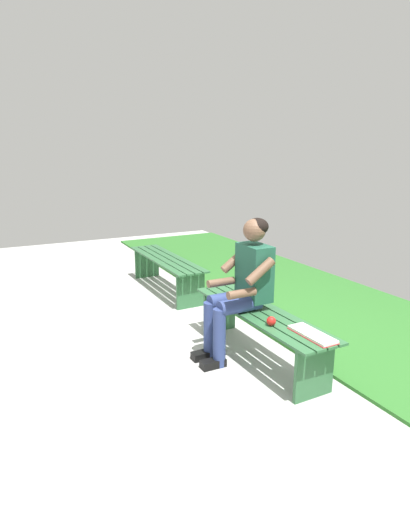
{
  "coord_description": "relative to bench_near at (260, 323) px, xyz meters",
  "views": [
    {
      "loc": [
        -2.93,
        2.04,
        1.81
      ],
      "look_at": [
        0.77,
        0.15,
        0.8
      ],
      "focal_mm": 30.03,
      "sensor_mm": 36.0,
      "label": 1
    }
  ],
  "objects": [
    {
      "name": "ground_plane",
      "position": [
        1.1,
        1.0,
        -0.36
      ],
      "size": [
        10.0,
        7.0,
        0.04
      ],
      "primitive_type": "cube",
      "color": "#B2B2AD"
    },
    {
      "name": "grass_strip",
      "position": [
        1.1,
        -1.42,
        -0.33
      ],
      "size": [
        9.0,
        2.13,
        0.03
      ],
      "primitive_type": "cube",
      "color": "#2D6B28",
      "rests_on": "ground"
    },
    {
      "name": "bench_far",
      "position": [
        2.21,
        0.0,
        0.0
      ],
      "size": [
        1.72,
        0.43,
        0.45
      ],
      "rotation": [
        0.0,
        0.0,
        0.02
      ],
      "color": "#2D6038",
      "rests_on": "ground"
    },
    {
      "name": "bench_near",
      "position": [
        0.0,
        0.0,
        0.0
      ],
      "size": [
        1.67,
        0.43,
        0.45
      ],
      "rotation": [
        0.0,
        0.0,
        0.02
      ],
      "color": "#2D6038",
      "rests_on": "ground"
    },
    {
      "name": "apple",
      "position": [
        -0.3,
        0.1,
        0.15
      ],
      "size": [
        0.08,
        0.08,
        0.08
      ],
      "primitive_type": "sphere",
      "color": "red",
      "rests_on": "bench_near"
    },
    {
      "name": "person_seated",
      "position": [
        0.14,
        0.1,
        0.35
      ],
      "size": [
        0.5,
        0.69,
        1.26
      ],
      "color": "#1E513D",
      "rests_on": "ground"
    },
    {
      "name": "book_open",
      "position": [
        -0.61,
        -0.06,
        0.12
      ],
      "size": [
        0.41,
        0.16,
        0.02
      ],
      "rotation": [
        0.0,
        0.0,
        0.02
      ],
      "color": "white",
      "rests_on": "bench_near"
    }
  ]
}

